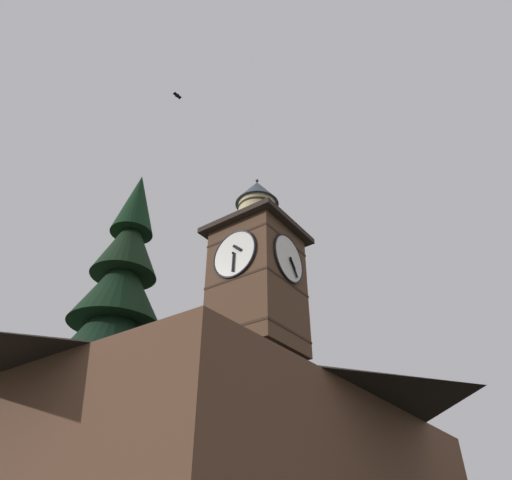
{
  "coord_description": "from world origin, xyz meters",
  "views": [
    {
      "loc": [
        11.82,
        9.29,
        2.0
      ],
      "look_at": [
        -2.06,
        -0.62,
        13.25
      ],
      "focal_mm": 30.92,
      "sensor_mm": 36.0,
      "label": 1
    }
  ],
  "objects_px": {
    "building_main": "(229,463)",
    "moon": "(114,384)",
    "pine_tree_behind": "(106,369)",
    "flying_bird_high": "(177,96)",
    "pine_tree_aside": "(272,419)",
    "clock_tower": "(257,273)"
  },
  "relations": [
    {
      "from": "building_main",
      "to": "moon",
      "type": "relative_size",
      "value": 10.27
    },
    {
      "from": "pine_tree_behind",
      "to": "moon",
      "type": "height_order",
      "value": "pine_tree_behind"
    },
    {
      "from": "building_main",
      "to": "flying_bird_high",
      "type": "xyz_separation_m",
      "value": [
        2.97,
        -1.87,
        17.25
      ]
    },
    {
      "from": "moon",
      "to": "pine_tree_behind",
      "type": "bearing_deg",
      "value": 52.32
    },
    {
      "from": "building_main",
      "to": "pine_tree_behind",
      "type": "distance_m",
      "value": 7.04
    },
    {
      "from": "moon",
      "to": "flying_bird_high",
      "type": "xyz_separation_m",
      "value": [
        18.38,
        25.66,
        6.81
      ]
    },
    {
      "from": "pine_tree_aside",
      "to": "moon",
      "type": "xyz_separation_m",
      "value": [
        -8.39,
        -24.65,
        7.58
      ]
    },
    {
      "from": "flying_bird_high",
      "to": "pine_tree_aside",
      "type": "bearing_deg",
      "value": -174.23
    },
    {
      "from": "clock_tower",
      "to": "moon",
      "type": "relative_size",
      "value": 5.6
    },
    {
      "from": "pine_tree_behind",
      "to": "moon",
      "type": "xyz_separation_m",
      "value": [
        -16.84,
        -21.81,
        6.59
      ]
    },
    {
      "from": "pine_tree_aside",
      "to": "moon",
      "type": "distance_m",
      "value": 27.11
    },
    {
      "from": "moon",
      "to": "clock_tower",
      "type": "bearing_deg",
      "value": 62.39
    },
    {
      "from": "pine_tree_behind",
      "to": "pine_tree_aside",
      "type": "distance_m",
      "value": 8.97
    },
    {
      "from": "pine_tree_aside",
      "to": "flying_bird_high",
      "type": "distance_m",
      "value": 17.55
    },
    {
      "from": "pine_tree_aside",
      "to": "moon",
      "type": "relative_size",
      "value": 10.95
    },
    {
      "from": "building_main",
      "to": "pine_tree_aside",
      "type": "height_order",
      "value": "pine_tree_aside"
    },
    {
      "from": "building_main",
      "to": "flying_bird_high",
      "type": "height_order",
      "value": "flying_bird_high"
    },
    {
      "from": "pine_tree_behind",
      "to": "pine_tree_aside",
      "type": "xyz_separation_m",
      "value": [
        -8.46,
        2.84,
        -0.99
      ]
    },
    {
      "from": "flying_bird_high",
      "to": "clock_tower",
      "type": "bearing_deg",
      "value": 144.19
    },
    {
      "from": "building_main",
      "to": "pine_tree_behind",
      "type": "bearing_deg",
      "value": -75.88
    },
    {
      "from": "pine_tree_aside",
      "to": "moon",
      "type": "height_order",
      "value": "pine_tree_aside"
    },
    {
      "from": "building_main",
      "to": "clock_tower",
      "type": "height_order",
      "value": "clock_tower"
    }
  ]
}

